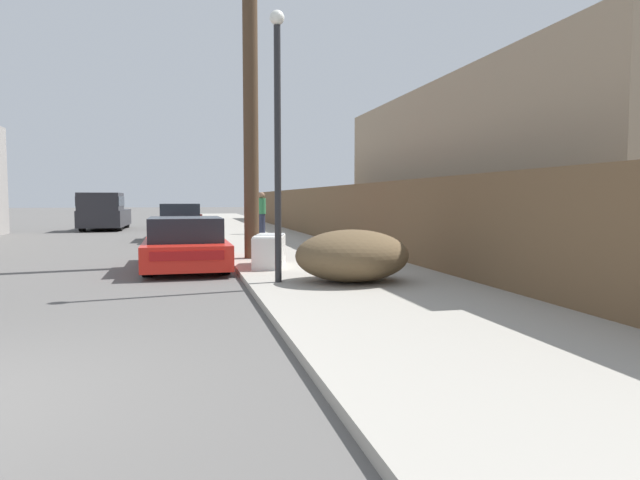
{
  "coord_description": "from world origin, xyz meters",
  "views": [
    {
      "loc": [
        2.11,
        -4.83,
        1.62
      ],
      "look_at": [
        5.59,
        9.75,
        0.54
      ],
      "focal_mm": 32.0,
      "sensor_mm": 36.0,
      "label": 1
    }
  ],
  "objects_px": {
    "car_parked_far": "(182,217)",
    "utility_pole": "(250,84)",
    "parked_sports_car_red": "(185,245)",
    "street_lamp": "(278,127)",
    "car_parked_mid": "(180,223)",
    "discarded_fridge": "(269,251)",
    "brush_pile": "(352,256)",
    "pickup_truck": "(104,212)",
    "pedestrian": "(262,212)"
  },
  "relations": [
    {
      "from": "car_parked_mid",
      "to": "brush_pile",
      "type": "height_order",
      "value": "car_parked_mid"
    },
    {
      "from": "parked_sports_car_red",
      "to": "pedestrian",
      "type": "bearing_deg",
      "value": 72.57
    },
    {
      "from": "discarded_fridge",
      "to": "utility_pole",
      "type": "bearing_deg",
      "value": 109.03
    },
    {
      "from": "car_parked_far",
      "to": "discarded_fridge",
      "type": "bearing_deg",
      "value": -89.35
    },
    {
      "from": "discarded_fridge",
      "to": "utility_pole",
      "type": "relative_size",
      "value": 0.2
    },
    {
      "from": "street_lamp",
      "to": "pedestrian",
      "type": "height_order",
      "value": "street_lamp"
    },
    {
      "from": "brush_pile",
      "to": "street_lamp",
      "type": "bearing_deg",
      "value": 169.34
    },
    {
      "from": "car_parked_far",
      "to": "utility_pole",
      "type": "xyz_separation_m",
      "value": [
        1.75,
        -18.34,
        3.85
      ]
    },
    {
      "from": "parked_sports_car_red",
      "to": "street_lamp",
      "type": "height_order",
      "value": "street_lamp"
    },
    {
      "from": "car_parked_far",
      "to": "pedestrian",
      "type": "bearing_deg",
      "value": -72.69
    },
    {
      "from": "utility_pole",
      "to": "parked_sports_car_red",
      "type": "bearing_deg",
      "value": -152.29
    },
    {
      "from": "parked_sports_car_red",
      "to": "car_parked_far",
      "type": "height_order",
      "value": "car_parked_far"
    },
    {
      "from": "pedestrian",
      "to": "utility_pole",
      "type": "bearing_deg",
      "value": -99.08
    },
    {
      "from": "parked_sports_car_red",
      "to": "car_parked_far",
      "type": "xyz_separation_m",
      "value": [
        -0.11,
        19.2,
        0.08
      ]
    },
    {
      "from": "car_parked_mid",
      "to": "utility_pole",
      "type": "relative_size",
      "value": 0.55
    },
    {
      "from": "discarded_fridge",
      "to": "street_lamp",
      "type": "bearing_deg",
      "value": -80.73
    },
    {
      "from": "discarded_fridge",
      "to": "brush_pile",
      "type": "height_order",
      "value": "brush_pile"
    },
    {
      "from": "utility_pole",
      "to": "street_lamp",
      "type": "xyz_separation_m",
      "value": [
        -0.02,
        -4.32,
        -1.59
      ]
    },
    {
      "from": "parked_sports_car_red",
      "to": "brush_pile",
      "type": "distance_m",
      "value": 4.73
    },
    {
      "from": "brush_pile",
      "to": "utility_pole",
      "type": "bearing_deg",
      "value": 105.76
    },
    {
      "from": "street_lamp",
      "to": "pedestrian",
      "type": "distance_m",
      "value": 14.6
    },
    {
      "from": "utility_pole",
      "to": "pedestrian",
      "type": "bearing_deg",
      "value": 80.92
    },
    {
      "from": "car_parked_far",
      "to": "pickup_truck",
      "type": "xyz_separation_m",
      "value": [
        -3.97,
        -1.31,
        0.33
      ]
    },
    {
      "from": "parked_sports_car_red",
      "to": "street_lamp",
      "type": "xyz_separation_m",
      "value": [
        1.62,
        -3.46,
        2.35
      ]
    },
    {
      "from": "brush_pile",
      "to": "car_parked_mid",
      "type": "bearing_deg",
      "value": 102.92
    },
    {
      "from": "parked_sports_car_red",
      "to": "street_lamp",
      "type": "relative_size",
      "value": 0.92
    },
    {
      "from": "car_parked_mid",
      "to": "street_lamp",
      "type": "bearing_deg",
      "value": -82.25
    },
    {
      "from": "car_parked_far",
      "to": "pickup_truck",
      "type": "distance_m",
      "value": 4.2
    },
    {
      "from": "pickup_truck",
      "to": "brush_pile",
      "type": "relative_size",
      "value": 2.62
    },
    {
      "from": "discarded_fridge",
      "to": "utility_pole",
      "type": "height_order",
      "value": "utility_pole"
    },
    {
      "from": "discarded_fridge",
      "to": "car_parked_far",
      "type": "bearing_deg",
      "value": 109.32
    },
    {
      "from": "car_parked_far",
      "to": "utility_pole",
      "type": "relative_size",
      "value": 0.49
    },
    {
      "from": "car_parked_far",
      "to": "brush_pile",
      "type": "height_order",
      "value": "car_parked_far"
    },
    {
      "from": "discarded_fridge",
      "to": "parked_sports_car_red",
      "type": "xyz_separation_m",
      "value": [
        -1.82,
        1.04,
        0.08
      ]
    },
    {
      "from": "discarded_fridge",
      "to": "pedestrian",
      "type": "relative_size",
      "value": 0.94
    },
    {
      "from": "discarded_fridge",
      "to": "brush_pile",
      "type": "bearing_deg",
      "value": -53.35
    },
    {
      "from": "street_lamp",
      "to": "car_parked_far",
      "type": "bearing_deg",
      "value": 94.36
    },
    {
      "from": "discarded_fridge",
      "to": "parked_sports_car_red",
      "type": "height_order",
      "value": "parked_sports_car_red"
    },
    {
      "from": "car_parked_mid",
      "to": "car_parked_far",
      "type": "distance_m",
      "value": 9.4
    },
    {
      "from": "pickup_truck",
      "to": "pedestrian",
      "type": "bearing_deg",
      "value": 137.1
    },
    {
      "from": "car_parked_mid",
      "to": "street_lamp",
      "type": "height_order",
      "value": "street_lamp"
    },
    {
      "from": "parked_sports_car_red",
      "to": "brush_pile",
      "type": "xyz_separation_m",
      "value": [
        2.94,
        -3.71,
        0.04
      ]
    },
    {
      "from": "parked_sports_car_red",
      "to": "utility_pole",
      "type": "bearing_deg",
      "value": 26.87
    },
    {
      "from": "utility_pole",
      "to": "brush_pile",
      "type": "distance_m",
      "value": 6.14
    },
    {
      "from": "car_parked_mid",
      "to": "car_parked_far",
      "type": "xyz_separation_m",
      "value": [
        0.06,
        9.4,
        -0.04
      ]
    },
    {
      "from": "pickup_truck",
      "to": "brush_pile",
      "type": "distance_m",
      "value": 22.71
    },
    {
      "from": "street_lamp",
      "to": "brush_pile",
      "type": "bearing_deg",
      "value": -10.66
    },
    {
      "from": "discarded_fridge",
      "to": "car_parked_far",
      "type": "xyz_separation_m",
      "value": [
        -1.92,
        20.24,
        0.16
      ]
    },
    {
      "from": "brush_pile",
      "to": "car_parked_far",
      "type": "bearing_deg",
      "value": 97.56
    },
    {
      "from": "parked_sports_car_red",
      "to": "car_parked_far",
      "type": "distance_m",
      "value": 19.2
    }
  ]
}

